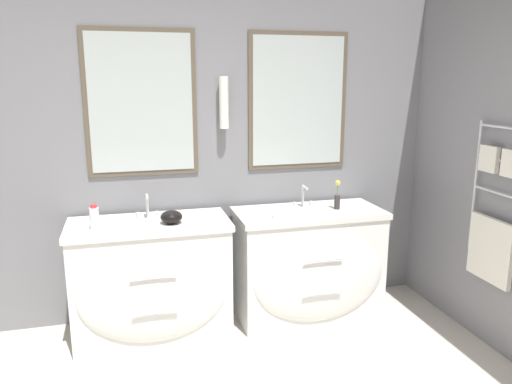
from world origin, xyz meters
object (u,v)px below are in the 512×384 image
object	(u,v)px
vanity_right	(309,264)
toiletry_bottle	(94,218)
vanity_left	(152,279)
amenity_bowl	(171,217)
flower_vase	(337,198)

from	to	relation	value
vanity_right	toiletry_bottle	distance (m)	1.68
vanity_left	amenity_bowl	world-z (taller)	amenity_bowl
toiletry_bottle	flower_vase	world-z (taller)	flower_vase
vanity_right	toiletry_bottle	bearing A→B (deg)	-178.01
vanity_left	flower_vase	distance (m)	1.55
vanity_right	flower_vase	size ratio (longest dim) A/B	4.99
vanity_left	amenity_bowl	xyz separation A→B (m)	(0.16, -0.05, 0.48)
toiletry_bottle	vanity_right	bearing A→B (deg)	1.99
vanity_left	vanity_right	bearing A→B (deg)	0.00
vanity_right	amenity_bowl	size ratio (longest dim) A/B	7.40
toiletry_bottle	flower_vase	bearing A→B (deg)	2.36
toiletry_bottle	amenity_bowl	xyz separation A→B (m)	(0.52, 0.01, -0.03)
vanity_left	toiletry_bottle	distance (m)	0.63
toiletry_bottle	amenity_bowl	distance (m)	0.52
vanity_right	toiletry_bottle	world-z (taller)	toiletry_bottle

